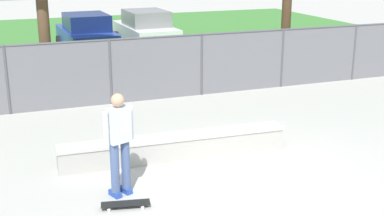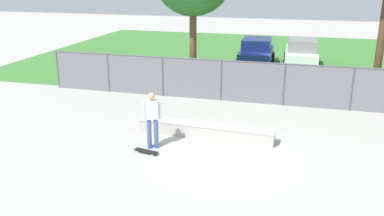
{
  "view_description": "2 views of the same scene",
  "coord_description": "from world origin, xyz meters",
  "px_view_note": "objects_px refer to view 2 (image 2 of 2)",
  "views": [
    {
      "loc": [
        -4.16,
        -7.93,
        4.04
      ],
      "look_at": [
        -0.74,
        1.07,
        1.13
      ],
      "focal_mm": 48.62,
      "sensor_mm": 36.0,
      "label": 1
    },
    {
      "loc": [
        2.02,
        -11.34,
        5.35
      ],
      "look_at": [
        -1.31,
        0.88,
        1.19
      ],
      "focal_mm": 38.83,
      "sensor_mm": 36.0,
      "label": 2
    }
  ],
  "objects_px": {
    "skateboard": "(146,151)",
    "car_white": "(301,53)",
    "car_blue": "(256,52)",
    "skateboarder": "(152,118)",
    "concrete_ledge": "(205,131)"
  },
  "relations": [
    {
      "from": "skateboard",
      "to": "car_blue",
      "type": "distance_m",
      "value": 13.65
    },
    {
      "from": "car_white",
      "to": "skateboarder",
      "type": "bearing_deg",
      "value": -107.7
    },
    {
      "from": "skateboarder",
      "to": "car_blue",
      "type": "relative_size",
      "value": 0.43
    },
    {
      "from": "skateboarder",
      "to": "car_blue",
      "type": "bearing_deg",
      "value": 82.58
    },
    {
      "from": "car_blue",
      "to": "car_white",
      "type": "xyz_separation_m",
      "value": [
        2.58,
        0.38,
        0.0
      ]
    },
    {
      "from": "skateboard",
      "to": "car_white",
      "type": "bearing_deg",
      "value": 72.71
    },
    {
      "from": "concrete_ledge",
      "to": "car_white",
      "type": "distance_m",
      "value": 12.49
    },
    {
      "from": "skateboarder",
      "to": "car_white",
      "type": "height_order",
      "value": "skateboarder"
    },
    {
      "from": "car_blue",
      "to": "concrete_ledge",
      "type": "bearing_deg",
      "value": -91.39
    },
    {
      "from": "skateboard",
      "to": "car_blue",
      "type": "bearing_deg",
      "value": 82.66
    },
    {
      "from": "concrete_ledge",
      "to": "skateboard",
      "type": "height_order",
      "value": "concrete_ledge"
    },
    {
      "from": "skateboard",
      "to": "concrete_ledge",
      "type": "bearing_deg",
      "value": 50.16
    },
    {
      "from": "car_blue",
      "to": "skateboard",
      "type": "bearing_deg",
      "value": -97.34
    },
    {
      "from": "skateboarder",
      "to": "skateboard",
      "type": "bearing_deg",
      "value": -95.36
    },
    {
      "from": "skateboard",
      "to": "car_white",
      "type": "relative_size",
      "value": 0.19
    }
  ]
}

